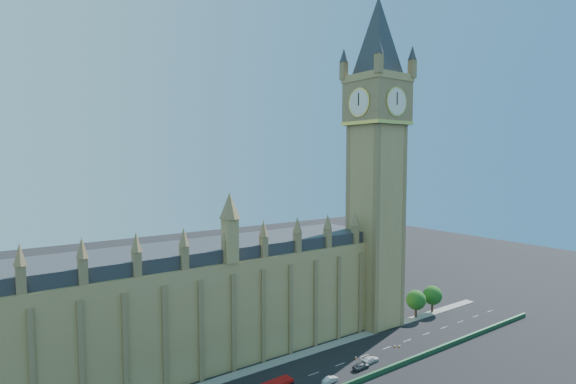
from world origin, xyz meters
TOP-DOWN VIEW (x-y plane):
  - ground at (0.00, 0.00)m, footprint 400.00×400.00m
  - palace_westminster at (-25.00, 22.00)m, footprint 120.00×20.00m
  - elizabeth_tower at (38.00, 13.99)m, footprint 20.59×20.59m
  - kerb_north at (0.00, 9.50)m, footprint 160.00×3.00m
  - tree_east_near at (52.22, 10.08)m, footprint 6.00×6.00m
  - tree_east_far at (60.22, 10.08)m, footprint 6.00×6.00m
  - car_grey at (14.38, -4.51)m, footprint 4.48×1.94m
  - car_silver at (4.44, -5.25)m, footprint 4.19×1.92m
  - car_white at (18.46, -3.48)m, footprint 5.19×2.45m
  - cone_a at (17.14, -0.03)m, footprint 0.45×0.45m
  - cone_b at (31.00, -1.68)m, footprint 0.56×0.56m
  - cone_c at (30.12, -0.93)m, footprint 0.47×0.47m
  - cone_d at (20.24, -3.90)m, footprint 0.45×0.45m

SIDE VIEW (x-z plane):
  - ground at x=0.00m, z-range 0.00..0.00m
  - kerb_north at x=0.00m, z-range 0.00..0.16m
  - cone_d at x=20.24m, z-range 0.00..0.68m
  - cone_a at x=17.14m, z-range 0.00..0.69m
  - cone_c at x=30.12m, z-range 0.00..0.70m
  - cone_b at x=31.00m, z-range 0.00..0.73m
  - car_silver at x=4.44m, z-range 0.00..1.33m
  - car_white at x=18.46m, z-range 0.00..1.46m
  - car_grey at x=14.38m, z-range 0.00..1.51m
  - tree_east_near at x=52.22m, z-range 1.39..9.89m
  - tree_east_far at x=60.22m, z-range 1.39..9.89m
  - palace_westminster at x=-25.00m, z-range -0.14..27.86m
  - elizabeth_tower at x=38.00m, z-range 2.06..107.06m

